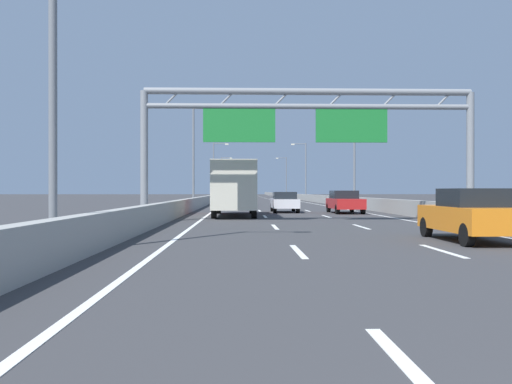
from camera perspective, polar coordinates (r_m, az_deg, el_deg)
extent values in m
plane|color=#38383A|center=(100.85, 0.18, -0.72)|extent=(260.00, 260.00, 0.00)
cube|color=white|center=(4.77, 16.78, -18.26)|extent=(0.16, 3.00, 0.01)
cube|color=white|center=(13.45, 4.49, -6.28)|extent=(0.16, 3.00, 0.01)
cube|color=white|center=(22.39, 2.02, -3.71)|extent=(0.16, 3.00, 0.01)
cube|color=white|center=(31.36, 0.96, -2.61)|extent=(0.16, 3.00, 0.01)
cube|color=white|center=(40.34, 0.38, -2.00)|extent=(0.16, 3.00, 0.01)
cube|color=white|center=(49.33, 0.00, -1.61)|extent=(0.16, 3.00, 0.01)
cube|color=white|center=(58.33, -0.25, -1.34)|extent=(0.16, 3.00, 0.01)
cube|color=white|center=(67.32, -0.44, -1.14)|extent=(0.16, 3.00, 0.01)
cube|color=white|center=(76.32, -0.58, -0.99)|extent=(0.16, 3.00, 0.01)
cube|color=white|center=(85.32, -0.70, -0.87)|extent=(0.16, 3.00, 0.01)
cube|color=white|center=(94.31, -0.79, -0.78)|extent=(0.16, 3.00, 0.01)
cube|color=white|center=(103.31, -0.86, -0.70)|extent=(0.16, 3.00, 0.01)
cube|color=white|center=(112.31, -0.93, -0.63)|extent=(0.16, 3.00, 0.01)
cube|color=white|center=(121.31, -0.98, -0.57)|extent=(0.16, 3.00, 0.01)
cube|color=white|center=(130.31, -1.03, -0.52)|extent=(0.16, 3.00, 0.01)
cube|color=white|center=(139.31, -1.07, -0.48)|extent=(0.16, 3.00, 0.01)
cube|color=white|center=(148.31, -1.11, -0.44)|extent=(0.16, 3.00, 0.01)
cube|color=white|center=(157.30, -1.14, -0.41)|extent=(0.16, 3.00, 0.01)
cube|color=white|center=(14.29, 19.07, -5.91)|extent=(0.16, 3.00, 0.01)
cube|color=white|center=(22.90, 11.06, -3.63)|extent=(0.16, 3.00, 0.01)
cube|color=white|center=(31.73, 7.48, -2.58)|extent=(0.16, 3.00, 0.01)
cube|color=white|center=(40.63, 5.46, -1.98)|extent=(0.16, 3.00, 0.01)
cube|color=white|center=(49.57, 4.17, -1.60)|extent=(0.16, 3.00, 0.01)
cube|color=white|center=(58.53, 3.27, -1.33)|extent=(0.16, 3.00, 0.01)
cube|color=white|center=(67.50, 2.62, -1.14)|extent=(0.16, 3.00, 0.01)
cube|color=white|center=(76.47, 2.11, -0.99)|extent=(0.16, 3.00, 0.01)
cube|color=white|center=(85.45, 1.72, -0.87)|extent=(0.16, 3.00, 0.01)
cube|color=white|center=(94.44, 1.40, -0.77)|extent=(0.16, 3.00, 0.01)
cube|color=white|center=(103.42, 1.13, -0.70)|extent=(0.16, 3.00, 0.01)
cube|color=white|center=(112.41, 0.91, -0.63)|extent=(0.16, 3.00, 0.01)
cube|color=white|center=(121.40, 0.72, -0.57)|extent=(0.16, 3.00, 0.01)
cube|color=white|center=(130.40, 0.55, -0.52)|extent=(0.16, 3.00, 0.01)
cube|color=white|center=(139.39, 0.41, -0.48)|extent=(0.16, 3.00, 0.01)
cube|color=white|center=(148.38, 0.28, -0.44)|extent=(0.16, 3.00, 0.01)
cube|color=white|center=(157.38, 0.17, -0.41)|extent=(0.16, 3.00, 0.01)
cube|color=white|center=(88.83, -2.96, -0.83)|extent=(0.16, 176.00, 0.01)
cube|color=white|center=(89.21, 3.80, -0.83)|extent=(0.16, 176.00, 0.01)
cube|color=#9E9E99|center=(110.86, -3.56, -0.40)|extent=(0.45, 220.00, 0.95)
cube|color=#9E9E99|center=(111.26, 3.57, -0.40)|extent=(0.45, 220.00, 0.95)
cylinder|color=gray|center=(25.83, -11.75, 3.66)|extent=(0.36, 0.36, 6.20)
cylinder|color=gray|center=(27.70, 21.74, 3.42)|extent=(0.36, 0.36, 6.20)
cylinder|color=gray|center=(26.01, 5.60, 10.52)|extent=(15.50, 0.32, 0.32)
cylinder|color=gray|center=(25.90, 5.60, 9.00)|extent=(15.50, 0.26, 0.26)
cylinder|color=gray|center=(25.95, -8.90, 9.76)|extent=(0.74, 0.10, 0.74)
cylinder|color=gray|center=(25.76, -3.11, 9.84)|extent=(0.74, 0.10, 0.74)
cylinder|color=gray|center=(25.82, 2.71, 9.81)|extent=(0.74, 0.10, 0.74)
cylinder|color=gray|center=(26.15, 8.45, 9.69)|extent=(0.74, 0.10, 0.74)
cylinder|color=gray|center=(26.71, 13.99, 9.48)|extent=(0.74, 0.10, 0.74)
cylinder|color=gray|center=(27.51, 19.24, 9.21)|extent=(0.74, 0.10, 0.74)
cube|color=#19752D|center=(25.57, -1.78, 7.08)|extent=(3.40, 0.12, 1.60)
cube|color=#19752D|center=(26.11, 10.07, 6.93)|extent=(3.40, 0.12, 1.60)
cylinder|color=slate|center=(14.08, -20.70, 13.43)|extent=(0.20, 0.20, 9.50)
cylinder|color=slate|center=(51.60, -6.64, 3.74)|extent=(0.20, 0.20, 9.50)
cylinder|color=slate|center=(52.01, -5.42, 8.81)|extent=(2.20, 0.12, 0.12)
cube|color=#F2EAC6|center=(51.94, -4.19, 8.71)|extent=(0.56, 0.28, 0.20)
cylinder|color=slate|center=(52.56, 10.37, 3.67)|extent=(0.20, 0.20, 9.50)
cylinder|color=slate|center=(52.82, 9.19, 8.67)|extent=(2.20, 0.12, 0.12)
cube|color=#F2EAC6|center=(52.62, 8.00, 8.60)|extent=(0.56, 0.28, 0.20)
cylinder|color=slate|center=(89.83, -4.51, 2.20)|extent=(0.20, 0.20, 9.50)
cylinder|color=slate|center=(90.06, -3.81, 5.13)|extent=(2.20, 0.12, 0.12)
cube|color=#F2EAC6|center=(90.02, -3.11, 5.07)|extent=(0.56, 0.28, 0.20)
cylinder|color=slate|center=(90.38, 5.29, 2.19)|extent=(0.20, 0.20, 9.50)
cylinder|color=slate|center=(90.53, 4.60, 5.11)|extent=(2.20, 0.12, 0.12)
cube|color=#F2EAC6|center=(90.41, 3.90, 5.05)|extent=(0.56, 0.28, 0.20)
cylinder|color=slate|center=(128.12, -3.66, 1.59)|extent=(0.20, 0.20, 9.50)
cylinder|color=slate|center=(128.29, -3.17, 3.64)|extent=(2.20, 0.12, 0.12)
cube|color=#F2EAC6|center=(128.26, -2.67, 3.60)|extent=(0.56, 0.28, 0.20)
cylinder|color=slate|center=(128.51, 3.22, 1.58)|extent=(0.20, 0.20, 9.50)
cylinder|color=slate|center=(128.62, 2.73, 3.63)|extent=(2.20, 0.12, 0.12)
cube|color=#F2EAC6|center=(128.54, 2.24, 3.59)|extent=(0.56, 0.28, 0.20)
cube|color=silver|center=(37.70, 3.03, -1.20)|extent=(1.77, 4.16, 0.62)
cube|color=black|center=(37.66, 3.04, -0.36)|extent=(1.56, 1.94, 0.49)
cylinder|color=black|center=(39.18, 1.72, -1.60)|extent=(0.22, 0.64, 0.64)
cylinder|color=black|center=(39.31, 3.97, -1.60)|extent=(0.22, 0.64, 0.64)
cylinder|color=black|center=(36.13, 2.01, -1.75)|extent=(0.22, 0.64, 0.64)
cylinder|color=black|center=(36.26, 4.45, -1.74)|extent=(0.22, 0.64, 0.64)
cube|color=orange|center=(17.34, 21.80, -2.62)|extent=(1.81, 4.28, 0.72)
cube|color=black|center=(17.16, 22.05, -0.55)|extent=(1.60, 1.87, 0.54)
cylinder|color=black|center=(18.55, 17.58, -3.55)|extent=(0.22, 0.64, 0.64)
cylinder|color=black|center=(19.14, 22.09, -3.44)|extent=(0.22, 0.64, 0.64)
cylinder|color=black|center=(15.59, 21.44, -4.25)|extent=(0.22, 0.64, 0.64)
cube|color=#A8ADB2|center=(108.89, -1.89, -0.33)|extent=(1.89, 4.43, 0.62)
cube|color=black|center=(108.74, -1.89, -0.02)|extent=(1.67, 2.00, 0.53)
cylinder|color=black|center=(110.56, -2.32, -0.48)|extent=(0.22, 0.64, 0.64)
cylinder|color=black|center=(110.55, -1.45, -0.48)|extent=(0.22, 0.64, 0.64)
cylinder|color=black|center=(107.23, -2.34, -0.50)|extent=(0.22, 0.64, 0.64)
cylinder|color=black|center=(107.22, -1.44, -0.50)|extent=(0.22, 0.64, 0.64)
cube|color=red|center=(36.70, 9.39, -1.21)|extent=(1.87, 4.57, 0.65)
cube|color=black|center=(37.09, 9.27, -0.27)|extent=(1.64, 2.10, 0.55)
cylinder|color=black|center=(38.27, 7.68, -1.65)|extent=(0.22, 0.64, 0.64)
cylinder|color=black|center=(38.57, 10.10, -1.63)|extent=(0.22, 0.64, 0.64)
cylinder|color=black|center=(34.86, 8.61, -1.82)|extent=(0.22, 0.64, 0.64)
cylinder|color=black|center=(35.19, 11.25, -1.80)|extent=(0.22, 0.64, 0.64)
cube|color=#B21E19|center=(35.28, -2.22, -0.02)|extent=(2.45, 2.44, 1.87)
cube|color=beige|center=(30.82, -2.31, 0.71)|extent=(2.45, 6.07, 2.68)
cylinder|color=black|center=(35.64, -3.96, -1.52)|extent=(0.28, 0.96, 0.96)
cylinder|color=black|center=(35.62, -0.47, -1.52)|extent=(0.28, 0.96, 0.96)
cylinder|color=black|center=(29.24, -4.47, -1.88)|extent=(0.28, 0.96, 0.96)
cylinder|color=black|center=(29.21, -0.21, -1.88)|extent=(0.28, 0.96, 0.96)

